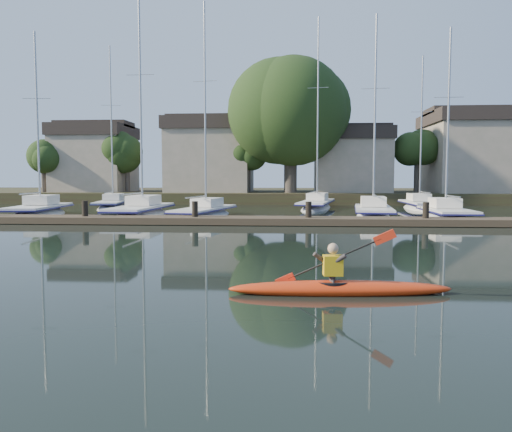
# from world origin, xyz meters

# --- Properties ---
(ground) EXTENTS (160.00, 160.00, 0.00)m
(ground) POSITION_xyz_m (0.00, 0.00, 0.00)
(ground) COLOR black
(ground) RESTS_ON ground
(kayak) EXTENTS (4.80, 0.97, 1.52)m
(kayak) POSITION_xyz_m (3.12, -1.52, 0.18)
(kayak) COLOR red
(kayak) RESTS_ON ground
(dock) EXTENTS (34.00, 2.00, 1.80)m
(dock) POSITION_xyz_m (0.00, 14.00, 0.20)
(dock) COLOR #4E3C2C
(dock) RESTS_ON ground
(sailboat_0) EXTENTS (3.24, 8.43, 13.04)m
(sailboat_0) POSITION_xyz_m (-14.03, 18.71, -0.21)
(sailboat_0) COLOR white
(sailboat_0) RESTS_ON ground
(sailboat_1) EXTENTS (2.61, 9.41, 15.27)m
(sailboat_1) POSITION_xyz_m (-7.36, 18.69, -0.21)
(sailboat_1) COLOR white
(sailboat_1) RESTS_ON ground
(sailboat_2) EXTENTS (3.63, 8.92, 14.39)m
(sailboat_2) POSITION_xyz_m (-3.30, 18.59, -0.18)
(sailboat_2) COLOR white
(sailboat_2) RESTS_ON ground
(sailboat_3) EXTENTS (3.18, 8.66, 13.64)m
(sailboat_3) POSITION_xyz_m (7.13, 18.89, -0.20)
(sailboat_3) COLOR white
(sailboat_3) RESTS_ON ground
(sailboat_4) EXTENTS (2.38, 7.35, 12.41)m
(sailboat_4) POSITION_xyz_m (11.16, 17.72, -0.20)
(sailboat_4) COLOR white
(sailboat_4) RESTS_ON ground
(sailboat_5) EXTENTS (3.36, 8.71, 14.07)m
(sailboat_5) POSITION_xyz_m (-12.26, 27.04, -0.18)
(sailboat_5) COLOR white
(sailboat_5) RESTS_ON ground
(sailboat_6) EXTENTS (3.89, 10.36, 16.13)m
(sailboat_6) POSITION_xyz_m (4.07, 27.32, -0.19)
(sailboat_6) COLOR white
(sailboat_6) RESTS_ON ground
(sailboat_7) EXTENTS (2.16, 8.04, 12.94)m
(sailboat_7) POSITION_xyz_m (11.99, 27.02, -0.19)
(sailboat_7) COLOR white
(sailboat_7) RESTS_ON ground
(shore) EXTENTS (90.00, 25.25, 12.75)m
(shore) POSITION_xyz_m (1.61, 40.29, 3.23)
(shore) COLOR #31381C
(shore) RESTS_ON ground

